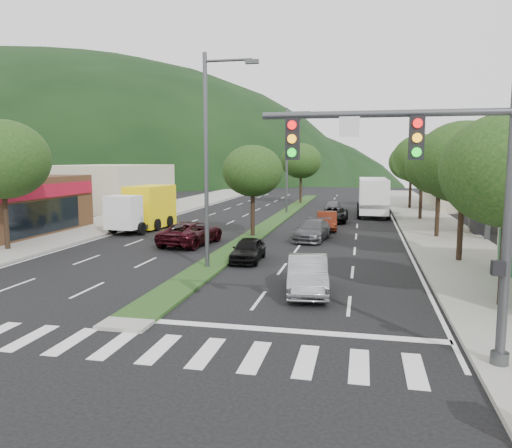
% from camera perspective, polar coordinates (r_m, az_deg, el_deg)
% --- Properties ---
extents(ground, '(160.00, 160.00, 0.00)m').
position_cam_1_polar(ground, '(16.85, -14.00, -10.77)').
color(ground, black).
rests_on(ground, ground).
extents(sidewalk_right, '(5.00, 90.00, 0.15)m').
position_cam_1_polar(sidewalk_right, '(40.02, 19.67, -0.38)').
color(sidewalk_right, gray).
rests_on(sidewalk_right, ground).
extents(sidewalk_left, '(6.00, 90.00, 0.15)m').
position_cam_1_polar(sidewalk_left, '(44.50, -14.93, 0.55)').
color(sidewalk_left, gray).
rests_on(sidewalk_left, ground).
extents(median, '(1.60, 56.00, 0.12)m').
position_cam_1_polar(median, '(43.24, 2.49, 0.58)').
color(median, '#1D3D16').
rests_on(median, ground).
extents(crosswalk, '(19.00, 2.20, 0.01)m').
position_cam_1_polar(crosswalk, '(15.18, -17.40, -12.93)').
color(crosswalk, silver).
rests_on(crosswalk, ground).
extents(traffic_signal, '(6.12, 0.40, 7.00)m').
position_cam_1_polar(traffic_signal, '(12.94, 20.42, 4.52)').
color(traffic_signal, '#47494C').
rests_on(traffic_signal, ground).
extents(bldg_left_far, '(9.00, 14.00, 4.60)m').
position_cam_1_polar(bldg_left_far, '(55.04, -16.33, 4.09)').
color(bldg_left_far, '#BDB496').
rests_on(bldg_left_far, ground).
extents(bldg_right_far, '(10.00, 16.00, 5.20)m').
position_cam_1_polar(bldg_right_far, '(59.68, 24.11, 4.27)').
color(bldg_right_far, '#BDB496').
rests_on(bldg_right_far, ground).
extents(hill_far, '(176.00, 132.00, 82.00)m').
position_cam_1_polar(hill_far, '(151.94, -22.98, 4.86)').
color(hill_far, black).
rests_on(hill_far, ground).
extents(tree_r_a, '(4.60, 4.60, 6.63)m').
position_cam_1_polar(tree_r_a, '(18.96, 27.00, 5.48)').
color(tree_r_a, black).
rests_on(tree_r_a, sidewalk_right).
extents(tree_r_b, '(4.80, 4.80, 6.94)m').
position_cam_1_polar(tree_r_b, '(26.77, 22.66, 6.50)').
color(tree_r_b, black).
rests_on(tree_r_b, sidewalk_right).
extents(tree_r_c, '(4.40, 4.40, 6.48)m').
position_cam_1_polar(tree_r_c, '(34.67, 20.25, 6.21)').
color(tree_r_c, black).
rests_on(tree_r_c, sidewalk_right).
extents(tree_r_d, '(5.00, 5.00, 7.17)m').
position_cam_1_polar(tree_r_d, '(44.59, 18.48, 7.01)').
color(tree_r_d, black).
rests_on(tree_r_d, sidewalk_right).
extents(tree_r_e, '(4.60, 4.60, 6.71)m').
position_cam_1_polar(tree_r_e, '(54.55, 17.33, 6.75)').
color(tree_r_e, black).
rests_on(tree_r_e, sidewalk_right).
extents(tree_med_near, '(4.00, 4.00, 6.02)m').
position_cam_1_polar(tree_med_near, '(33.13, -0.39, 6.08)').
color(tree_med_near, black).
rests_on(tree_med_near, median).
extents(tree_med_far, '(4.80, 4.80, 6.94)m').
position_cam_1_polar(tree_med_far, '(58.77, 5.16, 7.19)').
color(tree_med_far, black).
rests_on(tree_med_far, median).
extents(tree_l_a, '(5.20, 5.20, 7.25)m').
position_cam_1_polar(tree_l_a, '(31.29, -27.02, 6.58)').
color(tree_l_a, black).
rests_on(tree_l_a, sidewalk_left).
extents(streetlight_near, '(2.60, 0.25, 10.00)m').
position_cam_1_polar(streetlight_near, '(23.40, -5.26, 8.33)').
color(streetlight_near, '#47494C').
rests_on(streetlight_near, ground).
extents(streetlight_mid, '(2.60, 0.25, 10.00)m').
position_cam_1_polar(streetlight_mid, '(47.84, 3.79, 7.85)').
color(streetlight_mid, '#47494C').
rests_on(streetlight_mid, ground).
extents(sedan_silver, '(2.02, 4.49, 1.43)m').
position_cam_1_polar(sedan_silver, '(19.68, 5.92, -5.78)').
color(sedan_silver, '#93959A').
rests_on(sedan_silver, ground).
extents(suv_maroon, '(3.07, 5.47, 1.44)m').
position_cam_1_polar(suv_maroon, '(30.71, -7.41, -1.03)').
color(suv_maroon, black).
rests_on(suv_maroon, ground).
extents(car_queue_a, '(1.50, 3.58, 1.21)m').
position_cam_1_polar(car_queue_a, '(25.54, -0.91, -2.95)').
color(car_queue_a, black).
rests_on(car_queue_a, ground).
extents(car_queue_b, '(2.38, 4.72, 1.31)m').
position_cam_1_polar(car_queue_b, '(32.34, 6.49, -0.71)').
color(car_queue_b, '#4B4B50').
rests_on(car_queue_b, ground).
extents(car_queue_c, '(1.71, 4.19, 1.35)m').
position_cam_1_polar(car_queue_c, '(37.23, 8.11, 0.36)').
color(car_queue_c, '#551C0E').
rests_on(car_queue_c, ground).
extents(car_queue_d, '(2.13, 4.50, 1.24)m').
position_cam_1_polar(car_queue_d, '(42.17, 8.98, 1.09)').
color(car_queue_d, black).
rests_on(car_queue_d, ground).
extents(car_queue_e, '(1.65, 4.02, 1.36)m').
position_cam_1_polar(car_queue_e, '(47.16, 8.72, 1.83)').
color(car_queue_e, '#56565B').
rests_on(car_queue_e, ground).
extents(box_truck, '(3.05, 6.73, 3.22)m').
position_cam_1_polar(box_truck, '(37.81, -12.59, 1.66)').
color(box_truck, white).
rests_on(box_truck, ground).
extents(motorhome, '(2.93, 8.94, 3.42)m').
position_cam_1_polar(motorhome, '(47.53, 13.22, 3.14)').
color(motorhome, white).
rests_on(motorhome, ground).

